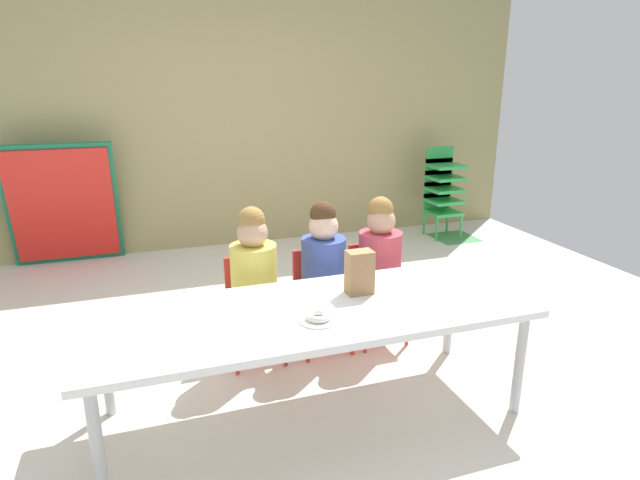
# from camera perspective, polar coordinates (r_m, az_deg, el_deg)

# --- Properties ---
(ground_plane) EXTENTS (6.16, 4.78, 0.02)m
(ground_plane) POSITION_cam_1_polar(r_m,az_deg,el_deg) (3.25, -2.66, -12.43)
(ground_plane) COLOR silver
(back_wall) EXTENTS (6.16, 0.10, 2.41)m
(back_wall) POSITION_cam_1_polar(r_m,az_deg,el_deg) (5.19, -10.54, 12.59)
(back_wall) COLOR tan
(back_wall) RESTS_ON ground_plane
(craft_table) EXTENTS (2.06, 0.74, 0.56)m
(craft_table) POSITION_cam_1_polar(r_m,az_deg,el_deg) (2.50, -0.77, -8.28)
(craft_table) COLOR white
(craft_table) RESTS_ON ground_plane
(seated_child_near_camera) EXTENTS (0.32, 0.31, 0.92)m
(seated_child_near_camera) POSITION_cam_1_polar(r_m,az_deg,el_deg) (2.99, -7.18, -3.33)
(seated_child_near_camera) COLOR red
(seated_child_near_camera) RESTS_ON ground_plane
(seated_child_middle_seat) EXTENTS (0.33, 0.33, 0.92)m
(seated_child_middle_seat) POSITION_cam_1_polar(r_m,az_deg,el_deg) (3.09, 0.33, -2.50)
(seated_child_middle_seat) COLOR red
(seated_child_middle_seat) RESTS_ON ground_plane
(seated_child_far_right) EXTENTS (0.34, 0.34, 0.92)m
(seated_child_far_right) POSITION_cam_1_polar(r_m,az_deg,el_deg) (3.22, 6.41, -1.79)
(seated_child_far_right) COLOR red
(seated_child_far_right) RESTS_ON ground_plane
(kid_chair_green_stack) EXTENTS (0.32, 0.30, 0.92)m
(kid_chair_green_stack) POSITION_cam_1_polar(r_m,az_deg,el_deg) (5.58, 13.08, 5.58)
(kid_chair_green_stack) COLOR green
(kid_chair_green_stack) RESTS_ON ground_plane
(folded_activity_table) EXTENTS (0.90, 0.29, 1.09)m
(folded_activity_table) POSITION_cam_1_polar(r_m,az_deg,el_deg) (5.07, -25.96, 3.39)
(folded_activity_table) COLOR #19724C
(folded_activity_table) RESTS_ON ground_plane
(paper_bag_brown) EXTENTS (0.13, 0.09, 0.22)m
(paper_bag_brown) POSITION_cam_1_polar(r_m,az_deg,el_deg) (2.62, 4.28, -3.49)
(paper_bag_brown) COLOR #9E754C
(paper_bag_brown) RESTS_ON craft_table
(paper_plate_near_edge) EXTENTS (0.18, 0.18, 0.01)m
(paper_plate_near_edge) POSITION_cam_1_polar(r_m,az_deg,el_deg) (2.37, -0.18, -8.61)
(paper_plate_near_edge) COLOR white
(paper_plate_near_edge) RESTS_ON craft_table
(donut_powdered_on_plate) EXTENTS (0.11, 0.11, 0.03)m
(donut_powdered_on_plate) POSITION_cam_1_polar(r_m,az_deg,el_deg) (2.36, -0.18, -8.18)
(donut_powdered_on_plate) COLOR white
(donut_powdered_on_plate) RESTS_ON craft_table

